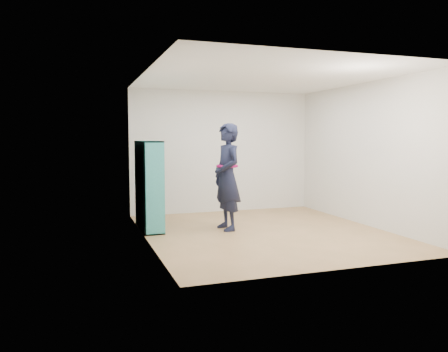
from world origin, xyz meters
name	(u,v)px	position (x,y,z in m)	size (l,w,h in m)	color
floor	(265,232)	(0.00, 0.00, 0.00)	(4.50, 4.50, 0.00)	#997645
ceiling	(266,77)	(0.00, 0.00, 2.60)	(4.50, 4.50, 0.00)	white
wall_left	(146,157)	(-2.00, 0.00, 1.30)	(0.02, 4.50, 2.60)	silver
wall_right	(366,154)	(2.00, 0.00, 1.30)	(0.02, 4.50, 2.60)	silver
wall_back	(223,152)	(0.00, 2.25, 1.30)	(4.00, 0.02, 2.60)	silver
wall_front	(343,163)	(0.00, -2.25, 1.30)	(4.00, 0.02, 2.60)	silver
bookshelf	(148,186)	(-1.85, 0.91, 0.76)	(0.34, 1.16, 1.55)	teal
person	(227,177)	(-0.55, 0.40, 0.93)	(0.51, 0.72, 1.85)	black
smartphone	(217,170)	(-0.71, 0.45, 1.05)	(0.05, 0.11, 0.14)	silver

